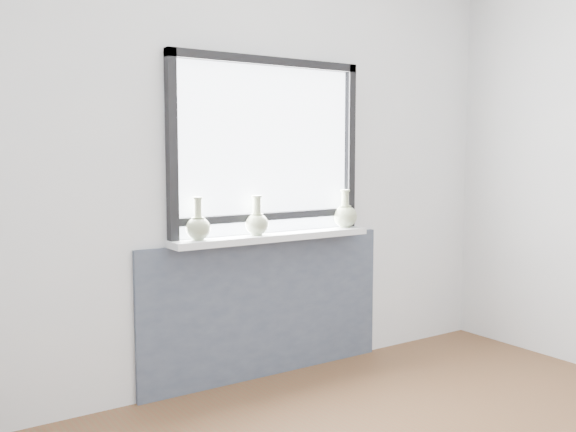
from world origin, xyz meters
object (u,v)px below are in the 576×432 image
vase_c (345,215)px  windowsill (273,237)px  vase_b (257,222)px  vase_a (198,226)px

vase_c → windowsill: bearing=-179.1°
windowsill → vase_b: (-0.12, -0.00, 0.10)m
vase_b → vase_c: size_ratio=0.95×
vase_a → windowsill: bearing=0.3°
vase_c → vase_b: bearing=-178.9°
windowsill → vase_a: size_ratio=5.47×
windowsill → vase_a: 0.51m
vase_a → vase_c: vase_c is taller
vase_a → vase_b: bearing=-0.2°
windowsill → vase_b: bearing=-178.1°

